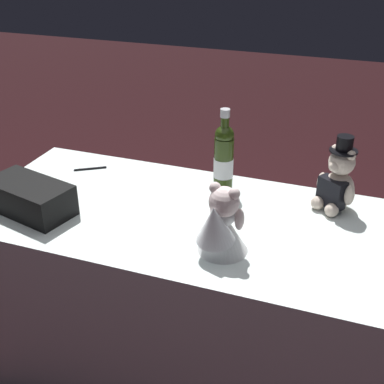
{
  "coord_description": "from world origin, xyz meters",
  "views": [
    {
      "loc": [
        -0.54,
        1.5,
        1.74
      ],
      "look_at": [
        0.0,
        0.0,
        0.88
      ],
      "focal_mm": 47.4,
      "sensor_mm": 36.0,
      "label": 1
    }
  ],
  "objects": [
    {
      "name": "signing_pen",
      "position": [
        0.56,
        -0.22,
        0.78
      ],
      "size": [
        0.13,
        0.09,
        0.01
      ],
      "color": "black",
      "rests_on": "reception_table"
    },
    {
      "name": "champagne_bottle",
      "position": [
        -0.05,
        -0.24,
        0.92
      ],
      "size": [
        0.08,
        0.08,
        0.34
      ],
      "color": "#2A3B11",
      "rests_on": "reception_table"
    },
    {
      "name": "gift_case_black",
      "position": [
        0.57,
        0.17,
        0.84
      ],
      "size": [
        0.36,
        0.24,
        0.12
      ],
      "color": "black",
      "rests_on": "reception_table"
    },
    {
      "name": "ground_plane",
      "position": [
        0.0,
        0.0,
        0.0
      ],
      "size": [
        12.0,
        12.0,
        0.0
      ],
      "primitive_type": "plane",
      "color": "black"
    },
    {
      "name": "reception_table",
      "position": [
        0.0,
        0.0,
        0.39
      ],
      "size": [
        1.68,
        0.75,
        0.78
      ],
      "primitive_type": "cube",
      "color": "white",
      "rests_on": "ground_plane"
    },
    {
      "name": "teddy_bear_groom",
      "position": [
        -0.48,
        -0.24,
        0.89
      ],
      "size": [
        0.15,
        0.15,
        0.29
      ],
      "color": "beige",
      "rests_on": "reception_table"
    },
    {
      "name": "teddy_bear_bride",
      "position": [
        -0.16,
        0.18,
        0.88
      ],
      "size": [
        0.18,
        0.22,
        0.24
      ],
      "color": "white",
      "rests_on": "reception_table"
    }
  ]
}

